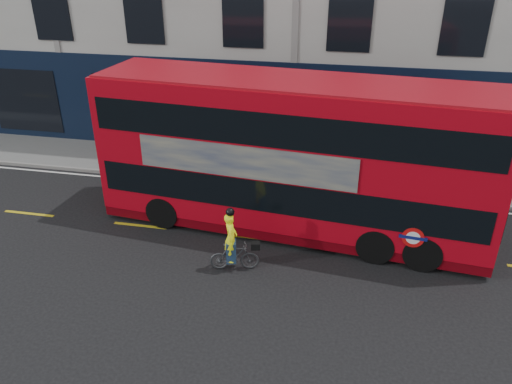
# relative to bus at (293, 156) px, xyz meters

# --- Properties ---
(ground) EXTENTS (120.00, 120.00, 0.00)m
(ground) POSITION_rel_bus_xyz_m (-0.77, -2.43, -2.44)
(ground) COLOR black
(ground) RESTS_ON ground
(pavement) EXTENTS (60.00, 3.00, 0.12)m
(pavement) POSITION_rel_bus_xyz_m (-0.77, 4.07, -2.38)
(pavement) COLOR slate
(pavement) RESTS_ON ground
(kerb) EXTENTS (60.00, 0.12, 0.13)m
(kerb) POSITION_rel_bus_xyz_m (-0.77, 2.57, -2.38)
(kerb) COLOR gray
(kerb) RESTS_ON ground
(road_edge_line) EXTENTS (58.00, 0.10, 0.01)m
(road_edge_line) POSITION_rel_bus_xyz_m (-0.77, 2.27, -2.44)
(road_edge_line) COLOR silver
(road_edge_line) RESTS_ON ground
(lane_dashes) EXTENTS (58.00, 0.12, 0.01)m
(lane_dashes) POSITION_rel_bus_xyz_m (-0.77, -0.93, -2.44)
(lane_dashes) COLOR gold
(lane_dashes) RESTS_ON ground
(bus) EXTENTS (12.02, 3.83, 4.77)m
(bus) POSITION_rel_bus_xyz_m (0.00, 0.00, 0.00)
(bus) COLOR #B10714
(bus) RESTS_ON ground
(cyclist) EXTENTS (1.43, 0.68, 1.94)m
(cyclist) POSITION_rel_bus_xyz_m (-1.25, -2.62, -1.79)
(cyclist) COLOR #424447
(cyclist) RESTS_ON ground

